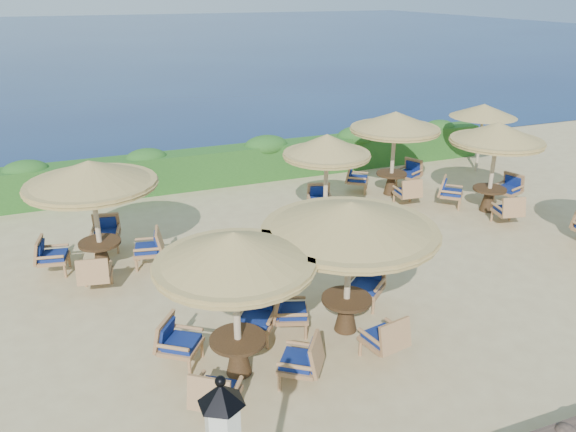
{
  "coord_description": "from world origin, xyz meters",
  "views": [
    {
      "loc": [
        -5.61,
        -10.27,
        6.18
      ],
      "look_at": [
        -1.25,
        0.75,
        1.3
      ],
      "focal_mm": 35.0,
      "sensor_mm": 36.0,
      "label": 1
    }
  ],
  "objects_px": {
    "cafe_set_1": "(350,236)",
    "cafe_set_6": "(495,149)",
    "extra_parasol": "(484,111)",
    "cafe_set_3": "(93,195)",
    "cafe_set_5": "(394,136)",
    "cafe_set_0": "(236,282)",
    "cafe_set_4": "(326,162)"
  },
  "relations": [
    {
      "from": "cafe_set_1",
      "to": "cafe_set_5",
      "type": "distance_m",
      "value": 7.95
    },
    {
      "from": "cafe_set_5",
      "to": "extra_parasol",
      "type": "bearing_deg",
      "value": 13.33
    },
    {
      "from": "cafe_set_1",
      "to": "cafe_set_0",
      "type": "bearing_deg",
      "value": -167.73
    },
    {
      "from": "cafe_set_3",
      "to": "cafe_set_6",
      "type": "distance_m",
      "value": 10.9
    },
    {
      "from": "cafe_set_1",
      "to": "cafe_set_5",
      "type": "height_order",
      "value": "same"
    },
    {
      "from": "extra_parasol",
      "to": "cafe_set_5",
      "type": "xyz_separation_m",
      "value": [
        -4.16,
        -0.99,
        -0.27
      ]
    },
    {
      "from": "cafe_set_4",
      "to": "cafe_set_3",
      "type": "bearing_deg",
      "value": -177.95
    },
    {
      "from": "cafe_set_1",
      "to": "cafe_set_3",
      "type": "xyz_separation_m",
      "value": [
        -4.16,
        4.36,
        -0.14
      ]
    },
    {
      "from": "cafe_set_0",
      "to": "cafe_set_6",
      "type": "height_order",
      "value": "same"
    },
    {
      "from": "cafe_set_1",
      "to": "cafe_set_4",
      "type": "height_order",
      "value": "same"
    },
    {
      "from": "extra_parasol",
      "to": "cafe_set_1",
      "type": "xyz_separation_m",
      "value": [
        -8.98,
        -7.31,
        -0.17
      ]
    },
    {
      "from": "cafe_set_0",
      "to": "cafe_set_5",
      "type": "bearing_deg",
      "value": 43.76
    },
    {
      "from": "extra_parasol",
      "to": "cafe_set_3",
      "type": "height_order",
      "value": "cafe_set_3"
    },
    {
      "from": "cafe_set_3",
      "to": "cafe_set_5",
      "type": "distance_m",
      "value": 9.19
    },
    {
      "from": "cafe_set_3",
      "to": "cafe_set_4",
      "type": "xyz_separation_m",
      "value": [
        5.85,
        0.21,
        0.04
      ]
    },
    {
      "from": "cafe_set_4",
      "to": "cafe_set_5",
      "type": "distance_m",
      "value": 3.59
    },
    {
      "from": "cafe_set_1",
      "to": "cafe_set_6",
      "type": "bearing_deg",
      "value": 30.86
    },
    {
      "from": "cafe_set_0",
      "to": "cafe_set_5",
      "type": "xyz_separation_m",
      "value": [
        7.12,
        6.82,
        0.13
      ]
    },
    {
      "from": "cafe_set_4",
      "to": "cafe_set_5",
      "type": "relative_size",
      "value": 1.03
    },
    {
      "from": "extra_parasol",
      "to": "cafe_set_0",
      "type": "xyz_separation_m",
      "value": [
        -11.28,
        -7.81,
        -0.39
      ]
    },
    {
      "from": "extra_parasol",
      "to": "cafe_set_6",
      "type": "distance_m",
      "value": 3.99
    },
    {
      "from": "cafe_set_1",
      "to": "cafe_set_4",
      "type": "xyz_separation_m",
      "value": [
        1.69,
        4.57,
        -0.1
      ]
    },
    {
      "from": "cafe_set_4",
      "to": "cafe_set_6",
      "type": "relative_size",
      "value": 1.04
    },
    {
      "from": "extra_parasol",
      "to": "cafe_set_6",
      "type": "xyz_separation_m",
      "value": [
        -2.25,
        -3.28,
        -0.3
      ]
    },
    {
      "from": "cafe_set_4",
      "to": "cafe_set_6",
      "type": "xyz_separation_m",
      "value": [
        5.04,
        -0.54,
        -0.03
      ]
    },
    {
      "from": "cafe_set_0",
      "to": "extra_parasol",
      "type": "bearing_deg",
      "value": 34.68
    },
    {
      "from": "extra_parasol",
      "to": "cafe_set_3",
      "type": "distance_m",
      "value": 13.47
    },
    {
      "from": "cafe_set_5",
      "to": "cafe_set_6",
      "type": "xyz_separation_m",
      "value": [
        1.91,
        -2.3,
        -0.03
      ]
    },
    {
      "from": "cafe_set_0",
      "to": "cafe_set_1",
      "type": "distance_m",
      "value": 2.36
    },
    {
      "from": "cafe_set_3",
      "to": "cafe_set_5",
      "type": "xyz_separation_m",
      "value": [
        8.98,
        1.97,
        0.05
      ]
    },
    {
      "from": "cafe_set_1",
      "to": "extra_parasol",
      "type": "bearing_deg",
      "value": 39.13
    },
    {
      "from": "extra_parasol",
      "to": "cafe_set_1",
      "type": "distance_m",
      "value": 11.58
    }
  ]
}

